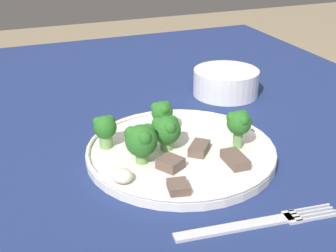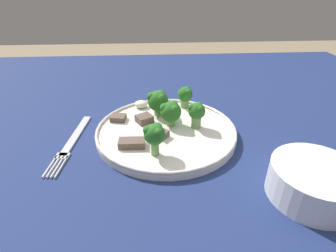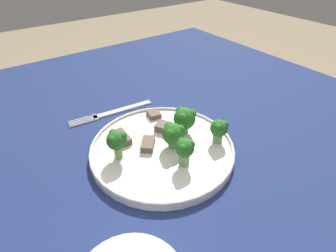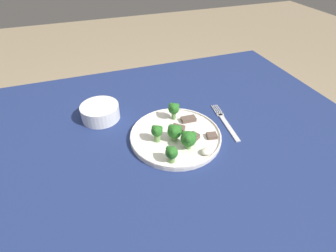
{
  "view_description": "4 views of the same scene",
  "coord_description": "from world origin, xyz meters",
  "views": [
    {
      "loc": [
        0.62,
        -0.2,
        1.06
      ],
      "look_at": [
        0.02,
        0.03,
        0.76
      ],
      "focal_mm": 50.0,
      "sensor_mm": 36.0,
      "label": 1
    },
    {
      "loc": [
        0.07,
        0.51,
        1.01
      ],
      "look_at": [
        0.04,
        0.06,
        0.75
      ],
      "focal_mm": 28.0,
      "sensor_mm": 36.0,
      "label": 2
    },
    {
      "loc": [
        -0.28,
        0.27,
        1.07
      ],
      "look_at": [
        0.06,
        0.02,
        0.76
      ],
      "focal_mm": 28.0,
      "sensor_mm": 36.0,
      "label": 3
    },
    {
      "loc": [
        -0.19,
        -0.54,
        1.26
      ],
      "look_at": [
        0.02,
        0.04,
        0.77
      ],
      "focal_mm": 28.0,
      "sensor_mm": 36.0,
      "label": 4
    }
  ],
  "objects": [
    {
      "name": "broccoli_floret_center_back",
      "position": [
        0.06,
        -0.02,
        0.76
      ],
      "size": [
        0.05,
        0.05,
        0.06
      ],
      "color": "#709E56",
      "rests_on": "dinner_plate"
    },
    {
      "name": "broccoli_floret_center_left",
      "position": [
        0.03,
        0.03,
        0.76
      ],
      "size": [
        0.04,
        0.04,
        0.05
      ],
      "color": "#709E56",
      "rests_on": "dinner_plate"
    },
    {
      "name": "broccoli_floret_near_rim_left",
      "position": [
        0.07,
        0.13,
        0.77
      ],
      "size": [
        0.04,
        0.04,
        0.06
      ],
      "color": "#709E56",
      "rests_on": "dinner_plate"
    },
    {
      "name": "fork",
      "position": [
        0.23,
        0.07,
        0.72
      ],
      "size": [
        0.04,
        0.21,
        0.0
      ],
      "color": "silver",
      "rests_on": "table"
    },
    {
      "name": "meat_slice_edge_slice",
      "position": [
        0.09,
        0.01,
        0.74
      ],
      "size": [
        0.04,
        0.04,
        0.02
      ],
      "color": "brown",
      "rests_on": "dinner_plate"
    },
    {
      "name": "cream_bowl",
      "position": [
        -0.16,
        0.23,
        0.74
      ],
      "size": [
        0.13,
        0.13,
        0.05
      ],
      "color": "white",
      "rests_on": "table"
    },
    {
      "name": "table",
      "position": [
        0.0,
        0.0,
        0.64
      ],
      "size": [
        1.36,
        1.15,
        0.72
      ],
      "color": "navy",
      "rests_on": "ground_plane"
    },
    {
      "name": "sauce_dollop",
      "position": [
        0.1,
        -0.06,
        0.74
      ],
      "size": [
        0.03,
        0.03,
        0.02
      ],
      "color": "silver",
      "rests_on": "dinner_plate"
    },
    {
      "name": "meat_slice_front_slice",
      "position": [
        0.06,
        0.07,
        0.74
      ],
      "size": [
        0.05,
        0.04,
        0.01
      ],
      "color": "brown",
      "rests_on": "dinner_plate"
    },
    {
      "name": "dinner_plate",
      "position": [
        0.04,
        0.05,
        0.73
      ],
      "size": [
        0.29,
        0.29,
        0.02
      ],
      "color": "white",
      "rests_on": "table"
    },
    {
      "name": "broccoli_floret_front_left",
      "position": [
        -0.02,
        0.04,
        0.76
      ],
      "size": [
        0.04,
        0.03,
        0.05
      ],
      "color": "#709E56",
      "rests_on": "dinner_plate"
    },
    {
      "name": "broccoli_floret_back_left",
      "position": [
        -0.01,
        -0.06,
        0.76
      ],
      "size": [
        0.04,
        0.04,
        0.05
      ],
      "color": "#709E56",
      "rests_on": "dinner_plate"
    },
    {
      "name": "meat_slice_rear_slice",
      "position": [
        0.11,
        0.1,
        0.74
      ],
      "size": [
        0.05,
        0.03,
        0.01
      ],
      "color": "brown",
      "rests_on": "dinner_plate"
    },
    {
      "name": "meat_slice_middle_slice",
      "position": [
        0.15,
        -0.0,
        0.73
      ],
      "size": [
        0.04,
        0.03,
        0.01
      ],
      "color": "brown",
      "rests_on": "dinner_plate"
    }
  ]
}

